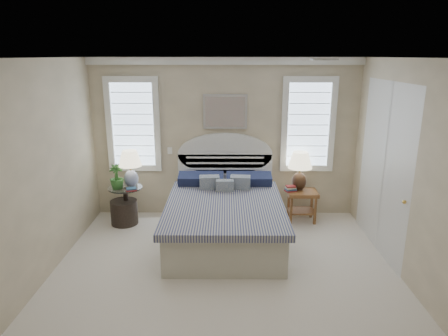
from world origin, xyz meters
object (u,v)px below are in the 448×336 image
side_table_left (126,201)px  nightstand_right (302,199)px  lamp_right (300,167)px  lamp_left (130,165)px  floor_pot (124,212)px  bed (225,215)px

side_table_left → nightstand_right: side_table_left is taller
nightstand_right → lamp_right: bearing=114.7°
lamp_left → side_table_left: bearing=-162.7°
floor_pot → lamp_left: bearing=27.5°
bed → lamp_right: (1.25, 0.79, 0.55)m
floor_pot → lamp_left: size_ratio=0.72×
bed → lamp_right: 1.58m
side_table_left → lamp_left: 0.63m
floor_pot → lamp_right: lamp_right is taller
bed → side_table_left: 1.75m
bed → floor_pot: 1.78m
bed → side_table_left: bed is taller
lamp_left → floor_pot: bearing=-152.5°
nightstand_right → lamp_right: size_ratio=0.80×
side_table_left → floor_pot: side_table_left is taller
floor_pot → lamp_right: size_ratio=0.67×
side_table_left → lamp_left: bearing=17.3°
bed → lamp_right: bearing=32.2°
side_table_left → floor_pot: bearing=-130.5°
bed → side_table_left: bearing=160.3°
nightstand_right → floor_pot: bearing=-177.3°
side_table_left → lamp_right: lamp_right is taller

